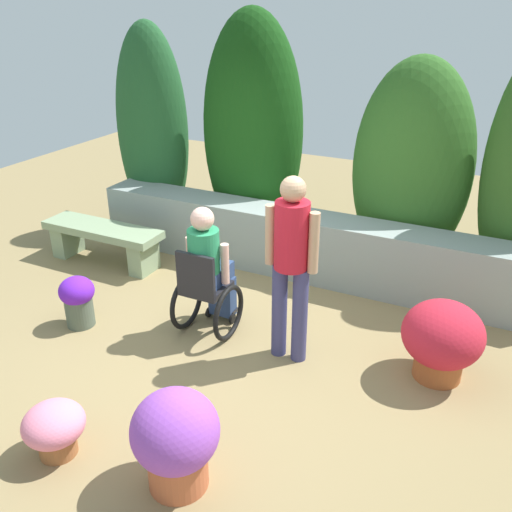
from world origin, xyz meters
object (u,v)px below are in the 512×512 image
Objects in this scene: flower_pot_terracotta_by_wall at (176,439)px; stone_bench at (103,238)px; person_standing_companion at (291,258)px; flower_pot_small_foreground at (54,428)px; person_in_wheelchair at (208,275)px; flower_pot_purple_near at (442,339)px; flower_pot_red_accent at (78,299)px.

stone_bench is at bearing 137.50° from flower_pot_terracotta_by_wall.
flower_pot_small_foreground is at bearing -116.68° from person_standing_companion.
person_in_wheelchair is (1.98, -0.77, 0.30)m from stone_bench.
flower_pot_terracotta_by_wall is at bearing 9.35° from flower_pot_small_foreground.
person_in_wheelchair reaches higher than flower_pot_purple_near.
stone_bench is 3.05m from person_standing_companion.
person_standing_companion is at bearing -6.30° from person_in_wheelchair.
flower_pot_terracotta_by_wall is (0.80, -1.77, -0.22)m from person_in_wheelchair.
flower_pot_red_accent is at bearing -161.00° from person_in_wheelchair.
flower_pot_red_accent is (-1.23, -0.49, -0.32)m from person_in_wheelchair.
person_standing_companion is 1.47m from flower_pot_purple_near.
flower_pot_purple_near reaches higher than flower_pot_small_foreground.
person_standing_companion is 2.32× the size of flower_pot_terracotta_by_wall.
person_in_wheelchair reaches higher than flower_pot_small_foreground.
flower_pot_red_accent is (-2.03, 1.28, -0.10)m from flower_pot_terracotta_by_wall.
flower_pot_terracotta_by_wall is 1.66× the size of flower_pot_small_foreground.
flower_pot_terracotta_by_wall is (2.77, -2.54, 0.07)m from stone_bench.
flower_pot_red_accent is (-2.12, -0.44, -0.71)m from person_standing_companion.
flower_pot_purple_near is at bearing -0.48° from stone_bench.
person_in_wheelchair reaches higher than flower_pot_red_accent.
person_standing_companion is at bearing -167.12° from flower_pot_purple_near.
flower_pot_purple_near is (2.18, 0.24, -0.23)m from person_in_wheelchair.
flower_pot_terracotta_by_wall reaches higher than flower_pot_red_accent.
flower_pot_red_accent is 1.80m from flower_pot_small_foreground.
stone_bench is 2.15× the size of flower_pot_purple_near.
flower_pot_small_foreground is (1.08, -1.43, -0.07)m from flower_pot_red_accent.
flower_pot_red_accent is at bearing 127.03° from flower_pot_small_foreground.
flower_pot_purple_near is (1.30, 0.30, -0.62)m from person_standing_companion.
person_in_wheelchair is at bearing 178.78° from person_standing_companion.
flower_pot_terracotta_by_wall is at bearing -68.60° from person_in_wheelchair.
flower_pot_red_accent is (0.74, -1.27, -0.02)m from stone_bench.
person_standing_companion reaches higher than person_in_wheelchair.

